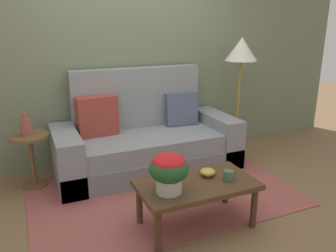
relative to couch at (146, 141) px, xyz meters
name	(u,v)px	position (x,y,z in m)	size (l,w,h in m)	color
ground_plane	(169,201)	(-0.07, -0.84, -0.33)	(14.00, 14.00, 0.00)	brown
wall_back	(126,50)	(-0.07, 0.47, 1.03)	(6.40, 0.12, 2.73)	slate
area_rug	(163,193)	(-0.07, -0.68, -0.33)	(2.59, 1.67, 0.01)	#994C47
couch	(146,141)	(0.00, 0.00, 0.00)	(2.11, 0.88, 1.17)	slate
coffee_table	(197,188)	(-0.02, -1.31, 0.02)	(0.99, 0.55, 0.41)	#442D1B
side_table	(31,151)	(-1.26, 0.02, 0.07)	(0.40, 0.40, 0.58)	brown
floor_lamp	(241,57)	(1.29, 0.00, 0.94)	(0.40, 0.40, 1.51)	olive
potted_plant	(169,169)	(-0.31, -1.37, 0.27)	(0.31, 0.31, 0.32)	#B7B2A8
coffee_mug	(229,175)	(0.24, -1.39, 0.12)	(0.13, 0.08, 0.09)	#3D664C
snack_bowl	(208,172)	(0.12, -1.24, 0.11)	(0.13, 0.13, 0.07)	gold
table_vase	(26,126)	(-1.28, 0.02, 0.34)	(0.12, 0.12, 0.24)	#934C42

